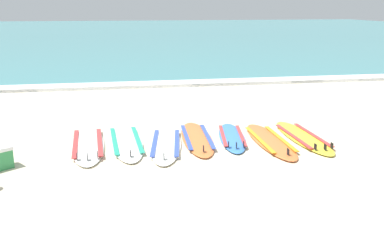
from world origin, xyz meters
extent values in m
plane|color=beige|center=(0.00, 0.00, 0.00)|extent=(80.00, 80.00, 0.00)
cube|color=teal|center=(0.00, 35.94, 0.05)|extent=(80.00, 60.00, 0.10)
cube|color=white|center=(0.00, 6.35, 0.06)|extent=(80.00, 0.83, 0.11)
ellipsoid|color=silver|center=(-2.70, 0.12, 0.04)|extent=(0.78, 2.60, 0.07)
cube|color=#D13838|center=(-2.93, 0.10, 0.08)|extent=(0.18, 1.80, 0.01)
cube|color=#D13838|center=(-2.47, 0.13, 0.08)|extent=(0.18, 1.80, 0.01)
cube|color=black|center=(-2.65, -0.89, 0.12)|extent=(0.02, 0.09, 0.11)
cube|color=black|center=(-2.83, -0.83, 0.12)|extent=(0.02, 0.09, 0.11)
cube|color=black|center=(-2.47, -0.82, 0.12)|extent=(0.02, 0.09, 0.11)
ellipsoid|color=silver|center=(-1.95, 0.15, 0.04)|extent=(0.76, 2.57, 0.07)
cube|color=teal|center=(-2.18, 0.14, 0.08)|extent=(0.18, 1.78, 0.01)
cube|color=teal|center=(-1.72, 0.16, 0.08)|extent=(0.18, 1.78, 0.01)
cube|color=black|center=(-1.90, -0.84, 0.12)|extent=(0.02, 0.09, 0.11)
ellipsoid|color=silver|center=(-1.19, -0.15, 0.04)|extent=(0.96, 2.48, 0.07)
cube|color=#334CB2|center=(-1.40, -0.11, 0.08)|extent=(0.33, 1.69, 0.01)
cube|color=#334CB2|center=(-0.97, -0.18, 0.08)|extent=(0.33, 1.69, 0.01)
cube|color=black|center=(-1.33, -1.08, 0.12)|extent=(0.03, 0.09, 0.11)
ellipsoid|color=orange|center=(-0.51, 0.13, 0.04)|extent=(0.75, 2.46, 0.07)
cube|color=#334CB2|center=(-0.73, 0.15, 0.08)|extent=(0.18, 1.70, 0.01)
cube|color=#334CB2|center=(-0.29, 0.12, 0.08)|extent=(0.18, 1.70, 0.01)
cube|color=black|center=(-0.57, -0.81, 0.12)|extent=(0.02, 0.09, 0.11)
ellipsoid|color=#3875CC|center=(0.22, 0.08, 0.04)|extent=(0.85, 2.15, 0.07)
cube|color=#D13838|center=(0.03, 0.11, 0.08)|extent=(0.31, 1.46, 0.01)
cube|color=#D13838|center=(0.40, 0.05, 0.08)|extent=(0.31, 1.46, 0.01)
cube|color=black|center=(0.08, -0.72, 0.12)|extent=(0.03, 0.09, 0.11)
cube|color=black|center=(-0.05, -0.64, 0.12)|extent=(0.03, 0.09, 0.11)
cube|color=black|center=(0.24, -0.69, 0.12)|extent=(0.03, 0.09, 0.11)
ellipsoid|color=orange|center=(0.91, -0.28, 0.04)|extent=(0.64, 2.47, 0.07)
cube|color=gold|center=(0.69, -0.28, 0.08)|extent=(0.10, 1.73, 0.01)
cube|color=gold|center=(1.13, -0.28, 0.08)|extent=(0.10, 1.73, 0.01)
cube|color=black|center=(0.90, -1.24, 0.12)|extent=(0.01, 0.09, 0.11)
ellipsoid|color=yellow|center=(1.66, -0.16, 0.04)|extent=(0.65, 2.45, 0.07)
cube|color=#D13838|center=(1.44, -0.17, 0.08)|extent=(0.12, 1.71, 0.01)
cube|color=#D13838|center=(1.88, -0.16, 0.08)|extent=(0.12, 1.71, 0.01)
cube|color=black|center=(1.68, -1.11, 0.12)|extent=(0.01, 0.09, 0.11)
cube|color=black|center=(1.51, -1.06, 0.12)|extent=(0.01, 0.09, 0.11)
cube|color=black|center=(1.85, -1.05, 0.12)|extent=(0.01, 0.09, 0.11)
camera|label=1|loc=(-2.09, -8.20, 2.69)|focal=40.52mm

